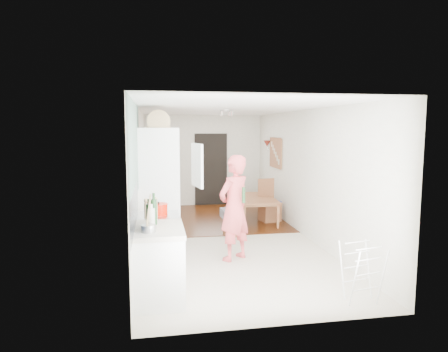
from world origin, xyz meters
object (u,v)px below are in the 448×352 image
object	(u,v)px
person	(234,198)
stool	(232,227)
dining_chair	(270,200)
dining_table	(255,211)
drying_rack	(362,273)

from	to	relation	value
person	stool	distance (m)	1.66
dining_chair	dining_table	bearing A→B (deg)	164.95
dining_table	dining_chair	bearing A→B (deg)	-92.25
dining_chair	drying_rack	size ratio (longest dim) A/B	1.31
person	drying_rack	size ratio (longest dim) A/B	2.73
dining_chair	stool	xyz separation A→B (m)	(-1.10, -1.09, -0.30)
drying_rack	person	bearing A→B (deg)	112.10
person	drying_rack	xyz separation A→B (m)	(1.23, -1.86, -0.64)
person	stool	size ratio (longest dim) A/B	5.50
stool	drying_rack	xyz separation A→B (m)	(0.99, -3.28, 0.19)
dining_table	stool	distance (m)	1.35
stool	person	bearing A→B (deg)	-99.63
dining_table	dining_chair	distance (m)	0.42
person	dining_table	world-z (taller)	person
person	stool	xyz separation A→B (m)	(0.24, 1.42, -0.83)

